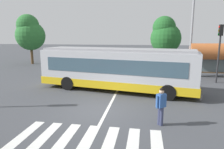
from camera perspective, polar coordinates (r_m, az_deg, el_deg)
ground_plane at (r=11.13m, az=-3.66°, el=-10.01°), size 160.00×160.00×0.00m
city_transit_bus at (r=14.75m, az=1.21°, el=1.59°), size 11.71×4.65×3.06m
pedestrian_crossing_street at (r=9.33m, az=13.58°, el=-8.16°), size 0.47×0.46×1.72m
parked_car_silver at (r=26.99m, az=-4.91°, el=4.00°), size 2.25×4.66×1.35m
parked_car_black at (r=25.97m, az=0.43°, el=3.77°), size 2.23×4.65×1.35m
parked_car_champagne at (r=25.88m, az=6.55°, el=3.67°), size 2.28×4.66×1.35m
parked_car_white at (r=25.68m, az=12.32°, el=3.44°), size 2.29×4.67×1.35m
traffic_light_far_corner at (r=19.18m, az=27.94°, el=7.46°), size 0.33×0.32×4.85m
bus_stop_shelter at (r=21.77m, az=27.34°, el=5.57°), size 4.85×1.54×3.25m
twin_arm_street_lamp at (r=21.10m, az=21.66°, el=14.33°), size 4.91×0.32×8.91m
background_tree_left at (r=31.01m, az=-22.08°, el=10.80°), size 4.02×4.02×6.87m
background_tree_right at (r=27.35m, az=14.70°, el=10.57°), size 3.88×3.88×6.42m
crosswalk_painted_stripes at (r=8.25m, az=-7.04°, el=-17.88°), size 5.72×2.62×0.01m
lane_center_line at (r=12.90m, az=0.21°, el=-7.01°), size 0.16×24.00×0.01m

